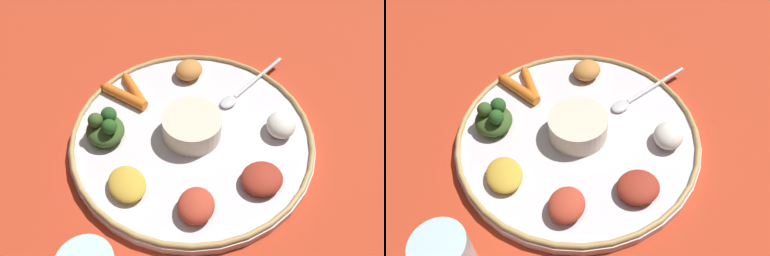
# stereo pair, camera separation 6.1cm
# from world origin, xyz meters

# --- Properties ---
(ground_plane) EXTENTS (2.40, 2.40, 0.00)m
(ground_plane) POSITION_xyz_m (0.00, 0.00, 0.00)
(ground_plane) COLOR #B7381E
(platter) EXTENTS (0.39, 0.39, 0.02)m
(platter) POSITION_xyz_m (0.00, 0.00, 0.01)
(platter) COLOR silver
(platter) RESTS_ON ground_plane
(platter_rim) EXTENTS (0.39, 0.39, 0.01)m
(platter_rim) POSITION_xyz_m (0.00, 0.00, 0.02)
(platter_rim) COLOR tan
(platter_rim) RESTS_ON platter
(center_bowl) EXTENTS (0.09, 0.09, 0.04)m
(center_bowl) POSITION_xyz_m (0.00, 0.00, 0.04)
(center_bowl) COLOR beige
(center_bowl) RESTS_ON platter
(spoon) EXTENTS (0.16, 0.10, 0.01)m
(spoon) POSITION_xyz_m (-0.11, 0.07, 0.02)
(spoon) COLOR silver
(spoon) RESTS_ON platter
(greens_pile) EXTENTS (0.09, 0.09, 0.05)m
(greens_pile) POSITION_xyz_m (0.03, -0.13, 0.04)
(greens_pile) COLOR #385623
(greens_pile) RESTS_ON platter
(carrot_near_spoon) EXTENTS (0.08, 0.07, 0.02)m
(carrot_near_spoon) POSITION_xyz_m (-0.08, -0.12, 0.02)
(carrot_near_spoon) COLOR orange
(carrot_near_spoon) RESTS_ON platter
(carrot_outer) EXTENTS (0.05, 0.10, 0.02)m
(carrot_outer) POSITION_xyz_m (-0.05, -0.13, 0.02)
(carrot_outer) COLOR orange
(carrot_outer) RESTS_ON platter
(mound_berbere_red) EXTENTS (0.06, 0.05, 0.03)m
(mound_berbere_red) POSITION_xyz_m (0.13, 0.03, 0.03)
(mound_berbere_red) COLOR #B73D28
(mound_berbere_red) RESTS_ON platter
(mound_squash) EXTENTS (0.07, 0.06, 0.03)m
(mound_squash) POSITION_xyz_m (-0.14, -0.03, 0.03)
(mound_squash) COLOR #C67A38
(mound_squash) RESTS_ON platter
(mound_lentil_yellow) EXTENTS (0.08, 0.08, 0.02)m
(mound_lentil_yellow) POSITION_xyz_m (0.12, -0.07, 0.03)
(mound_lentil_yellow) COLOR gold
(mound_lentil_yellow) RESTS_ON platter
(mound_beet) EXTENTS (0.08, 0.08, 0.02)m
(mound_beet) POSITION_xyz_m (0.07, 0.12, 0.03)
(mound_beet) COLOR maroon
(mound_beet) RESTS_ON platter
(mound_rice_white) EXTENTS (0.05, 0.05, 0.03)m
(mound_rice_white) POSITION_xyz_m (-0.03, 0.14, 0.03)
(mound_rice_white) COLOR silver
(mound_rice_white) RESTS_ON platter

